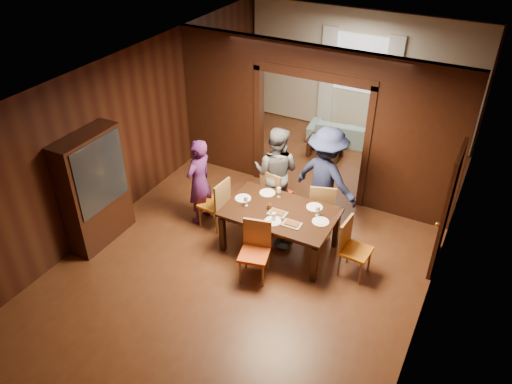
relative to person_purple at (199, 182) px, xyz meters
The scene contains 32 objects.
floor 1.57m from the person_purple, 10.94° to the left, with size 9.00×9.00×0.00m, color #4F2816.
ceiling 2.48m from the person_purple, 10.94° to the left, with size 5.50×9.00×0.02m, color silver.
room_walls 2.61m from the person_purple, 58.38° to the left, with size 5.52×9.01×2.90m.
person_purple is the anchor object (origin of this frame).
person_grey 1.38m from the person_purple, 37.25° to the left, with size 0.85×0.66×1.74m, color #515258.
person_navy 2.21m from the person_purple, 25.46° to the left, with size 1.21×0.70×1.88m, color #1C2447.
sofa 4.36m from the person_purple, 71.46° to the left, with size 1.82×0.71×0.53m, color #83ABAB.
serving_bowl 1.66m from the person_purple, ahead, with size 0.32×0.32×0.08m, color black.
dining_table 1.67m from the person_purple, ahead, with size 1.80×1.12×0.76m, color black.
coffee_table 3.50m from the person_purple, 70.58° to the left, with size 0.80×0.50×0.40m, color black.
chair_left 0.45m from the person_purple, ahead, with size 0.44×0.44×0.97m, color #C26E12, non-canonical shape.
chair_right 2.95m from the person_purple, ahead, with size 0.44×0.44×0.97m, color orange, non-canonical shape.
chair_far_l 1.42m from the person_purple, 34.62° to the left, with size 0.44×0.44×0.97m, color red, non-canonical shape.
chair_far_r 2.19m from the person_purple, 21.31° to the left, with size 0.44×0.44×0.97m, color #EC5716, non-canonical shape.
chair_near 1.84m from the person_purple, 29.88° to the right, with size 0.44×0.44×0.97m, color #D24A13, non-canonical shape.
hutch 1.75m from the person_purple, 134.24° to the right, with size 0.40×1.20×2.00m, color black.
door_right 4.09m from the person_purple, 10.64° to the left, with size 0.06×0.90×2.10m, color black.
window_far 4.96m from the person_purple, 74.33° to the left, with size 1.20×0.03×1.30m, color silver.
curtain_left 4.71m from the person_purple, 83.05° to the left, with size 0.35×0.06×2.40m, color white.
curtain_right 5.11m from the person_purple, 66.05° to the left, with size 0.35×0.06×2.40m, color white.
plate_left 0.90m from the person_purple, ahead, with size 0.27×0.27×0.01m, color white.
plate_far_l 1.23m from the person_purple, 14.29° to the left, with size 0.27×0.27×0.01m, color white.
plate_far_r 2.08m from the person_purple, ahead, with size 0.27×0.27×0.01m, color silver.
plate_right 2.30m from the person_purple, ahead, with size 0.27×0.27×0.01m, color silver.
plate_near 1.67m from the person_purple, 13.19° to the right, with size 0.27×0.27×0.01m, color silver.
platter_a 1.61m from the person_purple, ahead, with size 0.30×0.20×0.04m, color gray.
platter_b 1.95m from the person_purple, ahead, with size 0.30×0.20×0.04m, color gray.
wineglass_left 1.06m from the person_purple, 10.40° to the right, with size 0.08×0.08×0.18m, color white, non-canonical shape.
wineglass_far 1.44m from the person_purple, 11.75° to the left, with size 0.08×0.08×0.18m, color white, non-canonical shape.
wineglass_right 2.19m from the person_purple, ahead, with size 0.08×0.08×0.18m, color white, non-canonical shape.
tumbler 1.66m from the person_purple, 12.04° to the right, with size 0.07×0.07×0.14m, color white.
condiment_jar 1.43m from the person_purple, ahead, with size 0.08×0.08×0.11m, color #462710, non-canonical shape.
Camera 1 is at (2.99, -6.32, 5.49)m, focal length 35.00 mm.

